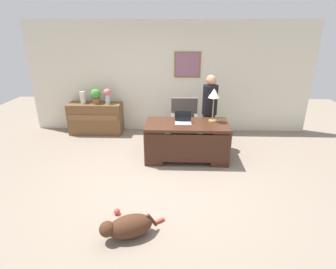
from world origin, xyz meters
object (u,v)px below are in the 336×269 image
object	(u,v)px
potted_plant	(96,96)
dog_toy_bone	(160,220)
desk_lamp	(214,95)
vase_empty	(83,97)
dog_toy_ball	(117,212)
armchair	(184,123)
dog_lying	(128,227)
desk	(187,140)
laptop	(183,120)
credenza	(96,118)
vase_with_flowers	(107,95)
person_standing	(209,112)

from	to	relation	value
potted_plant	dog_toy_bone	world-z (taller)	potted_plant
desk_lamp	vase_empty	xyz separation A→B (m)	(-3.04, 1.24, -0.37)
desk_lamp	dog_toy_ball	world-z (taller)	desk_lamp
vase_empty	desk_lamp	bearing A→B (deg)	-22.26
armchair	dog_toy_bone	world-z (taller)	armchair
dog_lying	vase_empty	size ratio (longest dim) A/B	2.42
desk	vase_empty	bearing A→B (deg)	150.79
dog_toy_bone	armchair	bearing A→B (deg)	82.25
laptop	dog_toy_ball	bearing A→B (deg)	-117.57
desk	potted_plant	world-z (taller)	potted_plant
credenza	armchair	xyz separation A→B (m)	(2.22, -0.52, 0.08)
credenza	vase_with_flowers	xyz separation A→B (m)	(0.34, 0.00, 0.60)
desk	person_standing	size ratio (longest dim) A/B	1.02
potted_plant	dog_toy_ball	xyz separation A→B (m)	(1.15, -3.21, -0.93)
desk_lamp	dog_toy_bone	size ratio (longest dim) A/B	4.04
person_standing	laptop	xyz separation A→B (m)	(-0.58, -0.57, -0.01)
desk	desk_lamp	world-z (taller)	desk_lamp
vase_with_flowers	dog_toy_bone	world-z (taller)	vase_with_flowers
dog_lying	potted_plant	distance (m)	3.98
dog_lying	vase_with_flowers	size ratio (longest dim) A/B	1.94
person_standing	vase_with_flowers	world-z (taller)	person_standing
potted_plant	vase_with_flowers	bearing A→B (deg)	0.00
desk_lamp	dog_toy_bone	distance (m)	2.63
dog_lying	desk	bearing A→B (deg)	70.00
potted_plant	dog_toy_ball	bearing A→B (deg)	-70.32
credenza	potted_plant	xyz separation A→B (m)	(0.05, 0.00, 0.58)
dog_toy_bone	dog_lying	bearing A→B (deg)	-143.73
vase_with_flowers	vase_empty	xyz separation A→B (m)	(-0.62, 0.00, -0.07)
vase_empty	vase_with_flowers	bearing A→B (deg)	0.00
potted_plant	dog_toy_ball	world-z (taller)	potted_plant
vase_empty	credenza	bearing A→B (deg)	-0.29
laptop	vase_with_flowers	bearing A→B (deg)	143.57
vase_with_flowers	potted_plant	world-z (taller)	vase_with_flowers
credenza	laptop	bearing A→B (deg)	-31.85
dog_lying	desk_lamp	bearing A→B (deg)	61.13
vase_with_flowers	credenza	bearing A→B (deg)	-179.77
dog_lying	dog_toy_ball	bearing A→B (deg)	118.80
dog_toy_ball	dog_toy_bone	size ratio (longest dim) A/B	0.54
dog_lying	laptop	distance (m)	2.50
desk_lamp	dog_toy_ball	size ratio (longest dim) A/B	7.44
person_standing	potted_plant	xyz separation A→B (m)	(-2.69, 0.78, 0.14)
laptop	desk_lamp	size ratio (longest dim) A/B	0.48
desk_lamp	dog_toy_bone	xyz separation A→B (m)	(-0.93, -2.11, -1.27)
desk	dog_toy_bone	distance (m)	2.02
desk	dog_toy_bone	size ratio (longest dim) A/B	9.96
armchair	credenza	bearing A→B (deg)	166.73
armchair	person_standing	bearing A→B (deg)	-25.80
desk_lamp	vase_with_flowers	size ratio (longest dim) A/B	1.80
desk_lamp	dog_toy_bone	world-z (taller)	desk_lamp
desk_lamp	vase_with_flowers	world-z (taller)	desk_lamp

